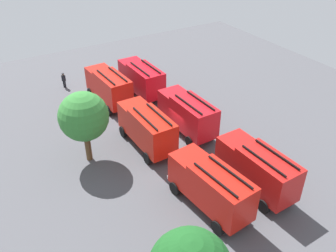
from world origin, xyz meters
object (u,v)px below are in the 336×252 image
object	(u,v)px
fire_truck_1	(187,113)
traffic_cone_2	(221,146)
firefighter_0	(187,162)
traffic_cone_0	(183,170)
fire_truck_0	(257,167)
fire_truck_2	(141,78)
tree_1	(84,117)
firefighter_2	(133,66)
fire_truck_5	(109,86)
firefighter_3	(64,79)
firefighter_1	(84,109)
fire_truck_3	(211,185)
fire_truck_4	(147,127)
traffic_cone_1	(192,232)

from	to	relation	value
fire_truck_1	traffic_cone_2	world-z (taller)	fire_truck_1
firefighter_0	traffic_cone_2	bearing A→B (deg)	-146.49
firefighter_0	traffic_cone_0	world-z (taller)	firefighter_0
fire_truck_0	fire_truck_2	bearing A→B (deg)	-1.03
firefighter_0	tree_1	bearing A→B (deg)	-23.66
fire_truck_2	tree_1	size ratio (longest dim) A/B	1.11
fire_truck_2	firefighter_2	distance (m)	6.45
fire_truck_2	tree_1	bearing A→B (deg)	130.59
fire_truck_2	fire_truck_5	size ratio (longest dim) A/B	0.99
fire_truck_1	firefighter_2	xyz separation A→B (m)	(15.35, -1.62, -1.13)
tree_1	traffic_cone_2	distance (m)	12.68
firefighter_3	traffic_cone_0	size ratio (longest dim) A/B	3.04
fire_truck_5	traffic_cone_0	world-z (taller)	fire_truck_5
firefighter_2	fire_truck_1	bearing A→B (deg)	155.92
firefighter_1	traffic_cone_0	distance (m)	13.55
fire_truck_0	fire_truck_1	bearing A→B (deg)	-1.46
firefighter_1	fire_truck_2	bearing A→B (deg)	114.31
fire_truck_3	traffic_cone_2	size ratio (longest dim) A/B	11.33
fire_truck_3	firefighter_1	bearing A→B (deg)	5.92
fire_truck_5	firefighter_3	world-z (taller)	fire_truck_5
fire_truck_2	fire_truck_4	xyz separation A→B (m)	(-9.46, 4.34, 0.00)
fire_truck_3	fire_truck_4	world-z (taller)	same
fire_truck_2	firefighter_3	distance (m)	9.82
fire_truck_3	fire_truck_0	bearing A→B (deg)	-97.61
fire_truck_1	traffic_cone_2	size ratio (longest dim) A/B	11.10
firefighter_1	tree_1	world-z (taller)	tree_1
fire_truck_3	firefighter_1	distance (m)	17.71
fire_truck_2	fire_truck_3	distance (m)	19.19
fire_truck_2	fire_truck_5	world-z (taller)	same
fire_truck_2	firefighter_0	xyz separation A→B (m)	(-14.47, 3.20, -1.14)
fire_truck_4	fire_truck_0	bearing A→B (deg)	-154.77
tree_1	traffic_cone_1	world-z (taller)	tree_1
traffic_cone_1	traffic_cone_2	xyz separation A→B (m)	(7.10, -8.00, -0.04)
fire_truck_4	traffic_cone_0	distance (m)	5.31
fire_truck_2	fire_truck_5	distance (m)	4.05
fire_truck_2	traffic_cone_0	bearing A→B (deg)	165.22
fire_truck_5	traffic_cone_2	size ratio (longest dim) A/B	11.20
fire_truck_4	firefighter_3	bearing A→B (deg)	9.45
fire_truck_0	traffic_cone_2	world-z (taller)	fire_truck_0
firefighter_0	traffic_cone_0	bearing A→B (deg)	5.63
firefighter_1	firefighter_2	distance (m)	11.95
firefighter_3	tree_1	world-z (taller)	tree_1
fire_truck_0	fire_truck_2	world-z (taller)	same
traffic_cone_0	fire_truck_0	bearing A→B (deg)	-139.88
traffic_cone_2	fire_truck_2	bearing A→B (deg)	5.82
fire_truck_0	fire_truck_3	world-z (taller)	same
fire_truck_5	fire_truck_0	bearing A→B (deg)	-169.90
tree_1	traffic_cone_0	size ratio (longest dim) A/B	10.83
fire_truck_2	fire_truck_3	xyz separation A→B (m)	(-18.76, 4.04, 0.00)
fire_truck_1	fire_truck_4	xyz separation A→B (m)	(-0.19, 4.54, 0.00)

